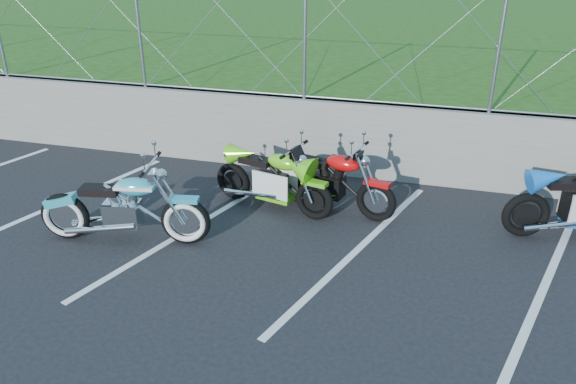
# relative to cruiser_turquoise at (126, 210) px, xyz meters

# --- Properties ---
(ground) EXTENTS (90.00, 90.00, 0.00)m
(ground) POSITION_rel_cruiser_turquoise_xyz_m (0.70, -0.37, -0.47)
(ground) COLOR black
(ground) RESTS_ON ground
(retaining_wall) EXTENTS (30.00, 0.22, 1.30)m
(retaining_wall) POSITION_rel_cruiser_turquoise_xyz_m (0.70, 3.13, 0.18)
(retaining_wall) COLOR slate
(retaining_wall) RESTS_ON ground
(grass_field) EXTENTS (30.00, 20.00, 1.30)m
(grass_field) POSITION_rel_cruiser_turquoise_xyz_m (0.70, 13.13, 0.18)
(grass_field) COLOR #204713
(grass_field) RESTS_ON ground
(chain_link_fence) EXTENTS (28.00, 0.03, 2.00)m
(chain_link_fence) POSITION_rel_cruiser_turquoise_xyz_m (0.70, 3.13, 1.83)
(chain_link_fence) COLOR gray
(chain_link_fence) RESTS_ON retaining_wall
(parking_lines) EXTENTS (18.29, 4.31, 0.01)m
(parking_lines) POSITION_rel_cruiser_turquoise_xyz_m (1.90, 0.63, -0.47)
(parking_lines) COLOR silver
(parking_lines) RESTS_ON ground
(cruiser_turquoise) EXTENTS (2.36, 0.74, 1.18)m
(cruiser_turquoise) POSITION_rel_cruiser_turquoise_xyz_m (0.00, 0.00, 0.00)
(cruiser_turquoise) COLOR black
(cruiser_turquoise) RESTS_ON ground
(naked_orange) EXTENTS (2.09, 0.77, 1.06)m
(naked_orange) POSITION_rel_cruiser_turquoise_xyz_m (2.50, 1.68, -0.02)
(naked_orange) COLOR black
(naked_orange) RESTS_ON ground
(sportbike_green) EXTENTS (2.01, 0.74, 1.06)m
(sportbike_green) POSITION_rel_cruiser_turquoise_xyz_m (1.65, 1.48, -0.02)
(sportbike_green) COLOR black
(sportbike_green) RESTS_ON ground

